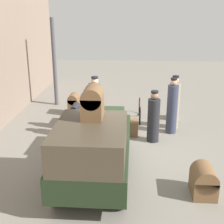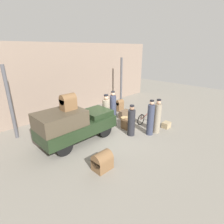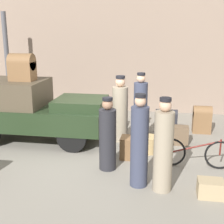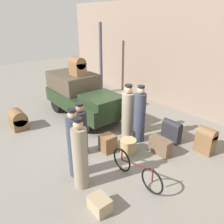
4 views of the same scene
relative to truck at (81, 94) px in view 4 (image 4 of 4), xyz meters
The scene contains 18 objects.
ground_plane 2.30m from the truck, 12.17° to the right, with size 30.00×30.00×0.00m, color gray.
station_building_facade 4.39m from the truck, 60.26° to the left, with size 16.00×0.15×4.50m.
canopy_pillar_left 3.09m from the truck, 127.80° to the left, with size 0.16×0.16×3.53m.
truck is the anchor object (origin of this frame).
bicycle 4.45m from the truck, 14.62° to the right, with size 1.69×0.04×0.69m.
wicker_basket 3.31m from the truck, ahead, with size 0.49×0.49×0.40m.
conductor_in_dark_uniform 2.42m from the truck, ahead, with size 0.41×0.41×1.78m.
porter_with_bicycle 4.21m from the truck, 32.08° to the right, with size 0.36×0.36×1.80m.
porter_carrying_trunk 3.77m from the truck, 34.26° to the right, with size 0.34×0.34×1.83m.
porter_lifting_near_truck 2.96m from the truck, ahead, with size 0.36×0.36×1.87m.
porter_standing_middle 2.82m from the truck, 32.04° to the right, with size 0.37×0.37×1.60m.
suitcase_tan_flat 3.85m from the truck, 17.33° to the left, with size 0.63×0.26×0.72m.
trunk_umber_medium 4.90m from the truck, 16.57° to the left, with size 0.52×0.37×0.81m.
suitcase_small_leather 3.94m from the truck, ahead, with size 0.68×0.30×0.50m.
trunk_large_brown 2.98m from the truck, 16.61° to the right, with size 0.40×0.43×0.52m.
trunk_wicker_pale 5.08m from the truck, 27.78° to the right, with size 0.46×0.36×0.32m.
suitcase_black_upright 2.55m from the truck, 100.08° to the right, with size 0.67×0.52×0.70m.
trunk_on_truck_roof 1.12m from the truck, behind, with size 0.63×0.44×0.71m.
Camera 4 is at (5.18, -3.85, 3.77)m, focal length 35.00 mm.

